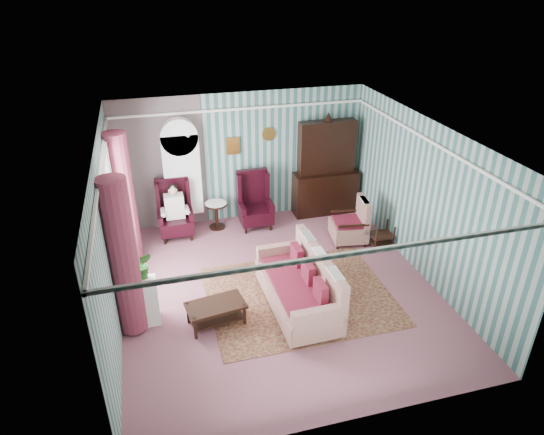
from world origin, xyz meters
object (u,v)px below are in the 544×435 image
object	(u,v)px
seated_woman	(175,212)
nest_table	(381,235)
sofa	(297,285)
floral_armchair	(349,218)
coffee_table	(216,314)
round_side_table	(217,215)
wingback_left	(175,210)
bookcase	(183,180)
dresser_hutch	(327,165)
wingback_right	(255,201)
plant_stand	(141,302)

from	to	relation	value
seated_woman	nest_table	distance (m)	4.37
sofa	floral_armchair	distance (m)	2.57
nest_table	coffee_table	world-z (taller)	nest_table
round_side_table	wingback_left	bearing A→B (deg)	-170.54
nest_table	coffee_table	size ratio (longest dim) A/B	0.58
seated_woman	floral_armchair	bearing A→B (deg)	-18.29
bookcase	coffee_table	xyz separation A→B (m)	(0.11, -3.49, -0.93)
dresser_hutch	floral_armchair	distance (m)	1.56
wingback_left	sofa	bearing A→B (deg)	-60.05
dresser_hutch	floral_armchair	world-z (taller)	dresser_hutch
round_side_table	floral_armchair	world-z (taller)	floral_armchair
sofa	floral_armchair	xyz separation A→B (m)	(1.74, 1.89, 0.07)
wingback_left	seated_woman	xyz separation A→B (m)	(0.00, 0.00, -0.04)
seated_woman	dresser_hutch	bearing A→B (deg)	4.41
dresser_hutch	wingback_right	xyz separation A→B (m)	(-1.75, -0.27, -0.55)
plant_stand	coffee_table	xyz separation A→B (m)	(1.16, -0.35, -0.21)
nest_table	round_side_table	bearing A→B (deg)	151.80
wingback_right	coffee_table	world-z (taller)	wingback_right
dresser_hutch	round_side_table	xyz separation A→B (m)	(-2.60, -0.12, -0.88)
seated_woman	wingback_right	bearing A→B (deg)	0.00
seated_woman	coffee_table	world-z (taller)	seated_woman
round_side_table	floral_armchair	size ratio (longest dim) A/B	0.55
seated_woman	sofa	world-z (taller)	seated_woman
coffee_table	plant_stand	bearing A→B (deg)	163.10
wingback_left	round_side_table	size ratio (longest dim) A/B	2.08
dresser_hutch	wingback_right	size ratio (longest dim) A/B	1.89
plant_stand	floral_armchair	bearing A→B (deg)	20.33
dresser_hutch	round_side_table	size ratio (longest dim) A/B	3.93
plant_stand	sofa	bearing A→B (deg)	-6.60
nest_table	wingback_left	bearing A→B (deg)	159.15
bookcase	wingback_left	bearing A→B (deg)	-122.66
seated_woman	coffee_table	xyz separation A→B (m)	(0.36, -3.10, -0.40)
round_side_table	bookcase	bearing A→B (deg)	159.73
nest_table	sofa	distance (m)	2.76
bookcase	sofa	world-z (taller)	bookcase
bookcase	wingback_left	world-z (taller)	bookcase
floral_armchair	coffee_table	world-z (taller)	floral_armchair
sofa	round_side_table	bearing A→B (deg)	13.52
bookcase	floral_armchair	world-z (taller)	bookcase
floral_armchair	dresser_hutch	bearing A→B (deg)	7.90
round_side_table	floral_armchair	bearing A→B (deg)	-26.69
plant_stand	sofa	xyz separation A→B (m)	(2.56, -0.30, 0.07)
seated_woman	plant_stand	distance (m)	2.87
wingback_right	seated_woman	bearing A→B (deg)	180.00
round_side_table	plant_stand	size ratio (longest dim) A/B	0.75
bookcase	round_side_table	size ratio (longest dim) A/B	3.73
round_side_table	coffee_table	size ratio (longest dim) A/B	0.64
coffee_table	floral_armchair	bearing A→B (deg)	31.76
bookcase	dresser_hutch	bearing A→B (deg)	-2.11
wingback_right	sofa	size ratio (longest dim) A/B	0.60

